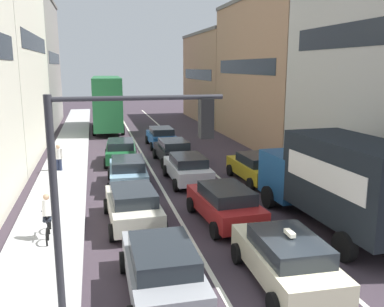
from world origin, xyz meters
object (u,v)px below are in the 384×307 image
at_px(taxi_centre_lane_front, 286,258).
at_px(coupe_centre_lane_fourth, 173,151).
at_px(sedan_centre_lane_fifth, 161,136).
at_px(sedan_left_lane_fourth, 121,151).
at_px(sedan_left_lane_front, 162,268).
at_px(sedan_right_lane_behind_truck, 257,167).
at_px(hatchback_centre_lane_third, 188,168).
at_px(bus_mid_queue_primary, 107,101).
at_px(removalist_box_truck, 336,179).
at_px(sedan_left_lane_third, 128,171).
at_px(pedestrian_near_kerb, 59,157).
at_px(cyclist_on_sidewalk, 47,218).
at_px(sedan_centre_lane_second, 225,203).
at_px(traffic_light_pole, 117,176).
at_px(wagon_left_lane_second, 133,205).

distance_m(taxi_centre_lane_front, coupe_centre_lane_fourth, 15.58).
distance_m(taxi_centre_lane_front, sedan_centre_lane_fifth, 21.15).
height_order(sedan_left_lane_fourth, sedan_centre_lane_fifth, same).
distance_m(sedan_left_lane_front, sedan_right_lane_behind_truck, 11.99).
xyz_separation_m(hatchback_centre_lane_third, sedan_centre_lane_fifth, (0.25, 10.28, 0.00)).
bearing_deg(bus_mid_queue_primary, hatchback_centre_lane_third, -168.85).
bearing_deg(removalist_box_truck, sedan_left_lane_front, 110.70).
height_order(sedan_left_lane_third, pedestrian_near_kerb, pedestrian_near_kerb).
xyz_separation_m(removalist_box_truck, sedan_left_lane_third, (-7.02, 7.55, -1.18)).
xyz_separation_m(sedan_right_lane_behind_truck, cyclist_on_sidewalk, (-10.00, -5.56, 0.05)).
relative_size(sedan_centre_lane_second, sedan_right_lane_behind_truck, 1.01).
xyz_separation_m(traffic_light_pole, sedan_left_lane_third, (1.14, 12.23, -3.02)).
height_order(taxi_centre_lane_front, hatchback_centre_lane_third, taxi_centre_lane_front).
relative_size(wagon_left_lane_second, pedestrian_near_kerb, 2.62).
xyz_separation_m(taxi_centre_lane_front, pedestrian_near_kerb, (-7.13, 14.62, 0.15)).
distance_m(taxi_centre_lane_front, sedan_left_lane_fourth, 16.66).
bearing_deg(sedan_left_lane_front, wagon_left_lane_second, 2.97).
bearing_deg(traffic_light_pole, bus_mid_queue_primary, 88.48).
bearing_deg(sedan_left_lane_front, cyclist_on_sidewalk, 37.09).
height_order(traffic_light_pole, cyclist_on_sidewalk, traffic_light_pole).
relative_size(taxi_centre_lane_front, hatchback_centre_lane_third, 1.01).
relative_size(removalist_box_truck, hatchback_centre_lane_third, 1.81).
height_order(traffic_light_pole, sedan_left_lane_fourth, traffic_light_pole).
height_order(sedan_left_lane_front, coupe_centre_lane_fourth, same).
height_order(sedan_centre_lane_second, pedestrian_near_kerb, pedestrian_near_kerb).
xyz_separation_m(sedan_centre_lane_second, sedan_left_lane_third, (-3.27, 5.90, 0.00)).
bearing_deg(wagon_left_lane_second, bus_mid_queue_primary, -1.73).
relative_size(traffic_light_pole, sedan_left_lane_fourth, 1.25).
bearing_deg(sedan_left_lane_front, bus_mid_queue_primary, 0.64).
height_order(sedan_left_lane_third, sedan_left_lane_fourth, same).
bearing_deg(sedan_centre_lane_second, sedan_left_lane_third, 25.15).
distance_m(sedan_left_lane_third, sedan_right_lane_behind_truck, 6.75).
height_order(traffic_light_pole, sedan_right_lane_behind_truck, traffic_light_pole).
bearing_deg(hatchback_centre_lane_third, cyclist_on_sidewalk, 134.00).
distance_m(hatchback_centre_lane_third, cyclist_on_sidewalk, 8.94).
distance_m(removalist_box_truck, coupe_centre_lane_fourth, 12.91).
bearing_deg(hatchback_centre_lane_third, sedan_centre_lane_fifth, -1.66).
xyz_separation_m(coupe_centre_lane_fourth, bus_mid_queue_primary, (-3.53, 15.01, 2.03)).
bearing_deg(sedan_left_lane_third, pedestrian_near_kerb, 46.23).
relative_size(wagon_left_lane_second, bus_mid_queue_primary, 0.41).
distance_m(sedan_left_lane_front, wagon_left_lane_second, 5.31).
distance_m(removalist_box_truck, cyclist_on_sidewalk, 10.45).
height_order(hatchback_centre_lane_third, sedan_centre_lane_fifth, same).
distance_m(wagon_left_lane_second, bus_mid_queue_primary, 25.13).
bearing_deg(sedan_left_lane_third, traffic_light_pole, 177.00).
bearing_deg(wagon_left_lane_second, hatchback_centre_lane_third, -34.11).
distance_m(sedan_left_lane_fourth, sedan_right_lane_behind_truck, 9.07).
distance_m(traffic_light_pole, removalist_box_truck, 9.58).
bearing_deg(coupe_centre_lane_fourth, sedan_left_lane_front, 166.62).
bearing_deg(traffic_light_pole, coupe_centre_lane_fourth, 75.53).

